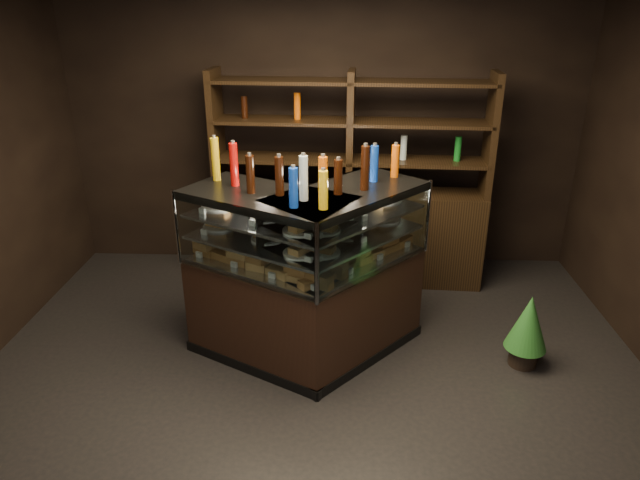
# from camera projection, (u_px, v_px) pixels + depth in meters

# --- Properties ---
(ground) EXTENTS (5.00, 5.00, 0.00)m
(ground) POSITION_uv_depth(u_px,v_px,m) (311.00, 413.00, 3.84)
(ground) COLOR black
(ground) RESTS_ON ground
(room_shell) EXTENTS (5.02, 5.02, 3.01)m
(room_shell) POSITION_uv_depth(u_px,v_px,m) (308.00, 126.00, 3.08)
(room_shell) COLOR black
(room_shell) RESTS_ON ground
(display_case) EXTENTS (1.88, 1.32, 1.34)m
(display_case) POSITION_uv_depth(u_px,v_px,m) (308.00, 302.00, 4.33)
(display_case) COLOR black
(display_case) RESTS_ON ground
(food_display) EXTENTS (1.56, 0.94, 0.42)m
(food_display) POSITION_uv_depth(u_px,v_px,m) (307.00, 237.00, 4.11)
(food_display) COLOR #D07D4A
(food_display) RESTS_ON display_case
(bottles_top) EXTENTS (1.39, 0.80, 0.30)m
(bottles_top) POSITION_uv_depth(u_px,v_px,m) (307.00, 172.00, 3.93)
(bottles_top) COLOR silver
(bottles_top) RESTS_ON display_case
(potted_conifer) EXTENTS (0.31, 0.31, 0.66)m
(potted_conifer) POSITION_uv_depth(u_px,v_px,m) (529.00, 321.00, 4.20)
(potted_conifer) COLOR black
(potted_conifer) RESTS_ON ground
(back_shelving) EXTENTS (2.56, 0.56, 2.00)m
(back_shelving) POSITION_uv_depth(u_px,v_px,m) (349.00, 220.00, 5.48)
(back_shelving) COLOR black
(back_shelving) RESTS_ON ground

